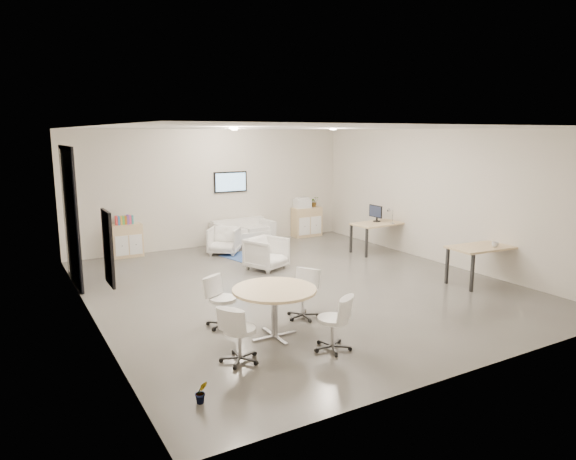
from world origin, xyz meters
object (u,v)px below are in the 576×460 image
(sideboard_left, at_px, (127,241))
(desk_rear, at_px, (380,225))
(round_table, at_px, (274,294))
(sideboard_right, at_px, (307,222))
(armchair_right, at_px, (267,252))
(loveseat, at_px, (242,233))
(desk_front, at_px, (484,250))
(armchair_left, at_px, (224,239))

(sideboard_left, bearing_deg, desk_rear, -25.06)
(round_table, bearing_deg, sideboard_left, 96.60)
(sideboard_left, bearing_deg, sideboard_right, -0.22)
(sideboard_left, bearing_deg, armchair_right, -48.37)
(loveseat, relative_size, desk_rear, 1.08)
(sideboard_left, height_order, loveseat, sideboard_left)
(loveseat, relative_size, desk_front, 1.08)
(desk_rear, bearing_deg, desk_front, -93.73)
(sideboard_left, height_order, desk_rear, sideboard_left)
(armchair_right, xyz_separation_m, round_table, (-1.76, -3.65, 0.30))
(loveseat, bearing_deg, desk_rear, -47.60)
(armchair_left, xyz_separation_m, desk_rear, (3.66, -1.85, 0.32))
(desk_front, bearing_deg, round_table, -171.03)
(sideboard_right, xyz_separation_m, desk_rear, (0.57, -2.75, 0.27))
(sideboard_left, relative_size, sideboard_right, 0.95)
(desk_rear, bearing_deg, armchair_left, 149.16)
(sideboard_left, bearing_deg, armchair_left, -22.16)
(loveseat, bearing_deg, armchair_right, -107.95)
(armchair_left, height_order, round_table, round_table)
(sideboard_right, height_order, round_table, sideboard_right)
(sideboard_left, bearing_deg, round_table, -83.40)
(desk_front, xyz_separation_m, round_table, (-5.19, -0.41, -0.01))
(sideboard_left, distance_m, round_table, 6.52)
(armchair_right, bearing_deg, round_table, -138.82)
(desk_rear, bearing_deg, sideboard_left, 150.89)
(loveseat, xyz_separation_m, round_table, (-2.37, -6.28, 0.37))
(armchair_right, height_order, desk_rear, armchair_right)
(desk_rear, bearing_deg, armchair_right, 176.95)
(armchair_left, relative_size, desk_front, 0.49)
(armchair_left, bearing_deg, armchair_right, -45.70)
(loveseat, distance_m, desk_front, 6.52)
(sideboard_left, height_order, armchair_right, sideboard_left)
(sideboard_left, xyz_separation_m, desk_rear, (5.92, -2.77, 0.29))
(armchair_right, bearing_deg, sideboard_left, 108.61)
(sideboard_right, bearing_deg, armchair_right, -135.33)
(sideboard_right, bearing_deg, round_table, -125.50)
(desk_rear, bearing_deg, loveseat, 133.34)
(loveseat, height_order, desk_rear, desk_rear)
(armchair_left, bearing_deg, desk_rear, 10.02)
(sideboard_left, height_order, round_table, sideboard_left)
(loveseat, height_order, armchair_left, armchair_left)
(armchair_right, xyz_separation_m, desk_front, (3.43, -3.24, 0.31))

